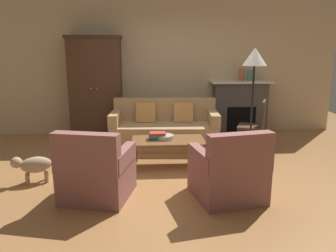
% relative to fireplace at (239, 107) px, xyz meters
% --- Properties ---
extents(ground_plane, '(9.60, 9.60, 0.00)m').
position_rel_fireplace_xyz_m(ground_plane, '(-1.55, -2.30, -0.57)').
color(ground_plane, '#B27A47').
extents(back_wall, '(7.20, 0.10, 2.80)m').
position_rel_fireplace_xyz_m(back_wall, '(-1.55, 0.25, 0.83)').
color(back_wall, beige).
rests_on(back_wall, ground).
extents(fireplace, '(1.26, 0.48, 1.12)m').
position_rel_fireplace_xyz_m(fireplace, '(0.00, 0.00, 0.00)').
color(fireplace, '#4C4947').
rests_on(fireplace, ground).
extents(armoire, '(1.06, 0.57, 2.02)m').
position_rel_fireplace_xyz_m(armoire, '(-2.95, -0.08, 0.44)').
color(armoire, '#472D1E').
rests_on(armoire, ground).
extents(couch, '(1.96, 0.96, 0.86)m').
position_rel_fireplace_xyz_m(couch, '(-1.62, -0.87, -0.25)').
color(couch, tan).
rests_on(couch, ground).
extents(coffee_table, '(1.10, 0.60, 0.42)m').
position_rel_fireplace_xyz_m(coffee_table, '(-1.62, -1.93, -0.20)').
color(coffee_table, brown).
rests_on(coffee_table, ground).
extents(fruit_bowl, '(0.27, 0.27, 0.06)m').
position_rel_fireplace_xyz_m(fruit_bowl, '(-1.67, -1.89, -0.12)').
color(fruit_bowl, beige).
rests_on(fruit_bowl, coffee_table).
extents(book_stack, '(0.26, 0.19, 0.11)m').
position_rel_fireplace_xyz_m(book_stack, '(-1.79, -1.90, -0.10)').
color(book_stack, '#38569E').
rests_on(book_stack, coffee_table).
extents(mantel_vase_terracotta, '(0.12, 0.12, 0.25)m').
position_rel_fireplace_xyz_m(mantel_vase_terracotta, '(-0.00, -0.02, 0.68)').
color(mantel_vase_terracotta, '#A86042').
rests_on(mantel_vase_terracotta, fireplace).
extents(mantel_vase_jade, '(0.11, 0.11, 0.22)m').
position_rel_fireplace_xyz_m(mantel_vase_jade, '(0.18, -0.02, 0.66)').
color(mantel_vase_jade, slate).
rests_on(mantel_vase_jade, fireplace).
extents(armchair_near_left, '(0.92, 0.92, 0.88)m').
position_rel_fireplace_xyz_m(armchair_near_left, '(-2.55, -3.02, -0.25)').
color(armchair_near_left, '#935B56').
rests_on(armchair_near_left, ground).
extents(armchair_near_right, '(0.90, 0.90, 0.88)m').
position_rel_fireplace_xyz_m(armchair_near_right, '(-0.96, -3.13, -0.25)').
color(armchair_near_right, '#935B56').
rests_on(armchair_near_right, ground).
extents(side_chair_wooden, '(0.57, 0.57, 0.90)m').
position_rel_fireplace_xyz_m(side_chair_wooden, '(-0.03, -1.24, -0.06)').
color(side_chair_wooden, '#472D1E').
rests_on(side_chair_wooden, ground).
extents(floor_lamp, '(0.36, 0.36, 1.79)m').
position_rel_fireplace_xyz_m(floor_lamp, '(-0.33, -1.86, 0.98)').
color(floor_lamp, black).
rests_on(floor_lamp, ground).
extents(dog, '(0.56, 0.31, 0.39)m').
position_rel_fireplace_xyz_m(dog, '(-3.47, -2.48, -0.32)').
color(dog, tan).
rests_on(dog, ground).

